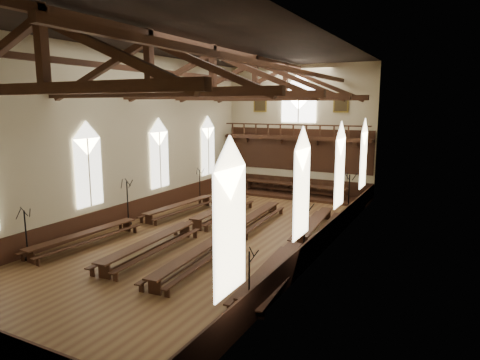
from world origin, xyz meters
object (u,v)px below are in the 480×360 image
object	(u,v)px
candelabrum_left_far	(200,190)
candelabrum_right_far	(348,204)
candelabrum_left_near	(27,244)
candelabrum_left_mid	(128,211)
refectory_row_b	(191,224)
refectory_row_c	(229,233)
refectory_row_d	(298,243)
dais	(294,195)
high_table	(294,185)
candelabrum_right_near	(249,293)
refectory_row_a	(138,219)
candelabrum_right_mid	(304,243)

from	to	relation	value
candelabrum_left_far	candelabrum_right_far	world-z (taller)	candelabrum_right_far
candelabrum_left_near	candelabrum_left_far	xyz separation A→B (m)	(0.00, 14.36, -0.02)
candelabrum_left_mid	refectory_row_b	bearing A→B (deg)	2.20
refectory_row_c	refectory_row_d	distance (m)	3.61
refectory_row_b	refectory_row_d	xyz separation A→B (m)	(6.24, -0.30, -0.03)
refectory_row_d	dais	distance (m)	12.97
high_table	candelabrum_right_far	bearing A→B (deg)	-40.85
refectory_row_c	candelabrum_left_mid	bearing A→B (deg)	177.89
refectory_row_d	candelabrum_right_near	distance (m)	6.39
refectory_row_a	candelabrum_left_mid	size ratio (longest dim) A/B	5.08
candelabrum_right_near	candelabrum_right_mid	bearing A→B (deg)	90.00
refectory_row_b	candelabrum_left_near	bearing A→B (deg)	-122.31
refectory_row_c	dais	xyz separation A→B (m)	(-1.05, 12.21, -0.41)
candelabrum_right_near	candelabrum_right_mid	distance (m)	5.57
refectory_row_b	refectory_row_c	xyz separation A→B (m)	(2.62, -0.42, -0.03)
candelabrum_left_mid	refectory_row_c	bearing A→B (deg)	-2.11
refectory_row_b	candelabrum_left_mid	world-z (taller)	candelabrum_left_mid
refectory_row_c	candelabrum_right_near	xyz separation A→B (m)	(4.19, -6.25, 0.20)
refectory_row_b	candelabrum_right_far	distance (m)	9.96
candelabrum_left_far	candelabrum_right_near	bearing A→B (deg)	-52.10
dais	high_table	bearing A→B (deg)	-88.21
candelabrum_right_far	candelabrum_left_mid	bearing A→B (deg)	-146.26
candelabrum_left_near	candelabrum_right_near	bearing A→B (deg)	0.52
high_table	refectory_row_b	bearing A→B (deg)	-97.60
dais	candelabrum_right_mid	distance (m)	13.94
candelabrum_left_mid	candelabrum_right_far	world-z (taller)	candelabrum_right_far
refectory_row_d	candelabrum_right_near	bearing A→B (deg)	-84.77
high_table	candelabrum_right_near	world-z (taller)	candelabrum_right_near
candelabrum_left_mid	high_table	bearing A→B (deg)	63.90
refectory_row_d	dais	world-z (taller)	refectory_row_d
candelabrum_left_near	candelabrum_right_mid	world-z (taller)	candelabrum_right_mid
candelabrum_right_far	high_table	bearing A→B (deg)	139.15
high_table	candelabrum_right_near	distance (m)	19.19
candelabrum_left_near	candelabrum_left_mid	xyz separation A→B (m)	(0.00, 6.61, 0.09)
refectory_row_a	refectory_row_c	world-z (taller)	refectory_row_c
refectory_row_a	refectory_row_c	size ratio (longest dim) A/B	1.00
refectory_row_d	candelabrum_right_mid	size ratio (longest dim) A/B	5.13
candelabrum_left_mid	candelabrum_right_near	bearing A→B (deg)	-30.37
candelabrum_left_near	candelabrum_left_far	world-z (taller)	candelabrum_left_near
candelabrum_right_mid	high_table	bearing A→B (deg)	112.15
refectory_row_c	candelabrum_right_mid	xyz separation A→B (m)	(4.19, -0.68, 0.32)
refectory_row_a	candelabrum_left_mid	xyz separation A→B (m)	(-1.01, 0.29, 0.33)
refectory_row_b	refectory_row_d	size ratio (longest dim) A/B	1.03
candelabrum_left_mid	candelabrum_left_near	bearing A→B (deg)	-90.00
dais	candelabrum_left_mid	size ratio (longest dim) A/B	4.20
refectory_row_b	candelabrum_right_mid	size ratio (longest dim) A/B	5.26
refectory_row_a	candelabrum_left_near	distance (m)	6.40
refectory_row_a	candelabrum_right_mid	world-z (taller)	candelabrum_right_mid
refectory_row_b	dais	distance (m)	11.90
refectory_row_d	refectory_row_c	bearing A→B (deg)	-178.19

